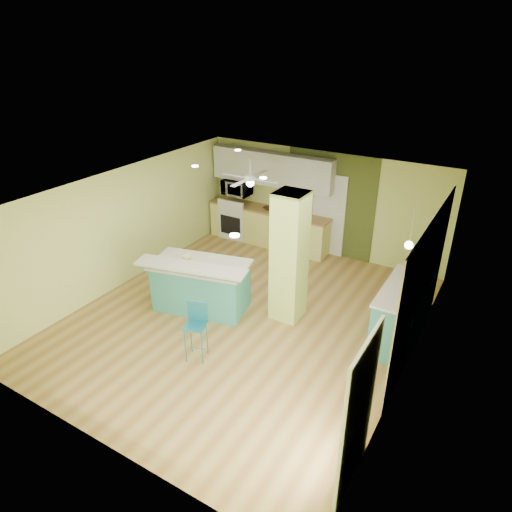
# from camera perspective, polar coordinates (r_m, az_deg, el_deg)

# --- Properties ---
(floor) EXTENTS (6.00, 7.00, 0.01)m
(floor) POSITION_cam_1_polar(r_m,az_deg,el_deg) (8.86, -1.35, -7.75)
(floor) COLOR olive
(floor) RESTS_ON ground
(ceiling) EXTENTS (6.00, 7.00, 0.01)m
(ceiling) POSITION_cam_1_polar(r_m,az_deg,el_deg) (7.74, -1.55, 7.82)
(ceiling) COLOR white
(ceiling) RESTS_ON wall_back
(wall_back) EXTENTS (6.00, 0.01, 2.50)m
(wall_back) POSITION_cam_1_polar(r_m,az_deg,el_deg) (11.10, 8.29, 6.56)
(wall_back) COLOR #D1DE76
(wall_back) RESTS_ON floor
(wall_front) EXTENTS (6.00, 0.01, 2.50)m
(wall_front) POSITION_cam_1_polar(r_m,az_deg,el_deg) (6.05, -19.94, -13.49)
(wall_front) COLOR #D1DE76
(wall_front) RESTS_ON floor
(wall_left) EXTENTS (0.01, 7.00, 2.50)m
(wall_left) POSITION_cam_1_polar(r_m,az_deg,el_deg) (10.02, -16.19, 3.52)
(wall_left) COLOR #D1DE76
(wall_left) RESTS_ON floor
(wall_right) EXTENTS (0.01, 7.00, 2.50)m
(wall_right) POSITION_cam_1_polar(r_m,az_deg,el_deg) (7.28, 19.13, -5.97)
(wall_right) COLOR #D1DE76
(wall_right) RESTS_ON floor
(wood_panel) EXTENTS (0.02, 3.40, 2.50)m
(wood_panel) POSITION_cam_1_polar(r_m,az_deg,el_deg) (7.80, 20.03, -3.86)
(wood_panel) COLOR #988456
(wood_panel) RESTS_ON floor
(olive_accent) EXTENTS (2.20, 0.02, 2.50)m
(olive_accent) POSITION_cam_1_polar(r_m,az_deg,el_deg) (11.02, 9.22, 6.34)
(olive_accent) COLOR #475221
(olive_accent) RESTS_ON floor
(interior_door) EXTENTS (0.82, 0.05, 2.00)m
(interior_door) POSITION_cam_1_polar(r_m,az_deg,el_deg) (11.08, 9.07, 5.08)
(interior_door) COLOR silver
(interior_door) RESTS_ON floor
(french_door) EXTENTS (0.04, 1.08, 2.10)m
(french_door) POSITION_cam_1_polar(r_m,az_deg,el_deg) (5.61, 12.65, -18.81)
(french_door) COLOR white
(french_door) RESTS_ON floor
(column) EXTENTS (0.55, 0.55, 2.50)m
(column) POSITION_cam_1_polar(r_m,az_deg,el_deg) (8.33, 4.18, -0.20)
(column) COLOR #BEDB65
(column) RESTS_ON floor
(kitchen_run) EXTENTS (3.25, 0.63, 0.94)m
(kitchen_run) POSITION_cam_1_polar(r_m,az_deg,el_deg) (11.65, 1.57, 3.70)
(kitchen_run) COLOR #DFDE74
(kitchen_run) RESTS_ON floor
(stove) EXTENTS (0.76, 0.66, 1.08)m
(stove) POSITION_cam_1_polar(r_m,az_deg,el_deg) (12.11, -2.38, 4.52)
(stove) COLOR silver
(stove) RESTS_ON floor
(upper_cabinets) EXTENTS (3.20, 0.34, 0.80)m
(upper_cabinets) POSITION_cam_1_polar(r_m,az_deg,el_deg) (11.27, 1.97, 10.85)
(upper_cabinets) COLOR silver
(upper_cabinets) RESTS_ON wall_back
(microwave) EXTENTS (0.70, 0.48, 0.39)m
(microwave) POSITION_cam_1_polar(r_m,az_deg,el_deg) (11.81, -2.44, 8.55)
(microwave) COLOR silver
(microwave) RESTS_ON wall_back
(ceiling_fan) EXTENTS (1.41, 1.41, 0.61)m
(ceiling_fan) POSITION_cam_1_polar(r_m,az_deg,el_deg) (10.04, -0.73, 9.67)
(ceiling_fan) COLOR white
(ceiling_fan) RESTS_ON ceiling
(pendant_lamp) EXTENTS (0.14, 0.14, 0.69)m
(pendant_lamp) POSITION_cam_1_polar(r_m,az_deg,el_deg) (7.70, 18.57, 1.33)
(pendant_lamp) COLOR silver
(pendant_lamp) RESTS_ON ceiling
(wall_decor) EXTENTS (0.03, 0.90, 0.70)m
(wall_decor) POSITION_cam_1_polar(r_m,az_deg,el_deg) (7.84, 20.53, -1.27)
(wall_decor) COLOR brown
(wall_decor) RESTS_ON wood_panel
(peninsula) EXTENTS (2.18, 1.54, 1.13)m
(peninsula) POSITION_cam_1_polar(r_m,az_deg,el_deg) (8.96, -6.92, -3.59)
(peninsula) COLOR teal
(peninsula) RESTS_ON floor
(bar_stool) EXTENTS (0.43, 0.43, 1.02)m
(bar_stool) POSITION_cam_1_polar(r_m,az_deg,el_deg) (7.61, -7.46, -8.17)
(bar_stool) COLOR teal
(bar_stool) RESTS_ON floor
(side_counter) EXTENTS (0.70, 1.66, 1.07)m
(side_counter) POSITION_cam_1_polar(r_m,az_deg,el_deg) (8.38, 17.69, -6.97)
(side_counter) COLOR teal
(side_counter) RESTS_ON floor
(fruit_bowl) EXTENTS (0.29, 0.29, 0.06)m
(fruit_bowl) POSITION_cam_1_polar(r_m,az_deg,el_deg) (11.45, 1.58, 5.98)
(fruit_bowl) COLOR #3A2417
(fruit_bowl) RESTS_ON kitchen_run
(canister) EXTENTS (0.16, 0.16, 0.18)m
(canister) POSITION_cam_1_polar(r_m,az_deg,el_deg) (8.75, -8.61, -0.42)
(canister) COLOR gold
(canister) RESTS_ON peninsula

